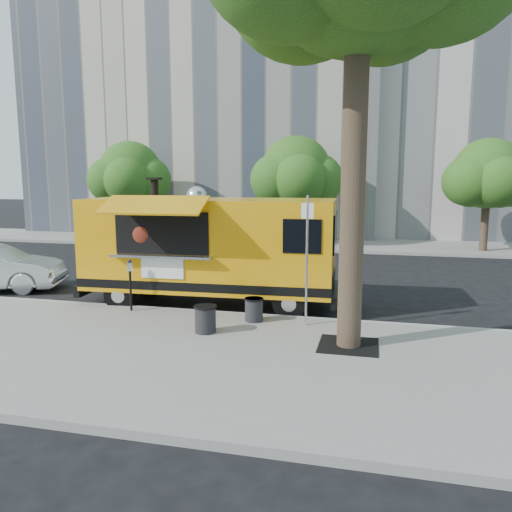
{
  "coord_description": "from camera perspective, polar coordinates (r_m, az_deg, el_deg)",
  "views": [
    {
      "loc": [
        3.06,
        -12.73,
        3.53
      ],
      "look_at": [
        -0.02,
        0.0,
        1.48
      ],
      "focal_mm": 35.0,
      "sensor_mm": 36.0,
      "label": 1
    }
  ],
  "objects": [
    {
      "name": "ground",
      "position": [
        13.56,
        0.07,
        -6.19
      ],
      "size": [
        120.0,
        120.0,
        0.0
      ],
      "primitive_type": "plane",
      "color": "black",
      "rests_on": "ground"
    },
    {
      "name": "sidewalk",
      "position": [
        9.87,
        -5.48,
        -11.62
      ],
      "size": [
        60.0,
        6.0,
        0.15
      ],
      "primitive_type": "cube",
      "color": "gray",
      "rests_on": "ground"
    },
    {
      "name": "curb",
      "position": [
        12.67,
        -0.92,
        -6.92
      ],
      "size": [
        60.0,
        0.14,
        0.16
      ],
      "primitive_type": "cube",
      "color": "#999993",
      "rests_on": "ground"
    },
    {
      "name": "far_sidewalk",
      "position": [
        26.63,
        6.87,
        1.38
      ],
      "size": [
        60.0,
        5.0,
        0.15
      ],
      "primitive_type": "cube",
      "color": "gray",
      "rests_on": "ground"
    },
    {
      "name": "building_left",
      "position": [
        37.42,
        -4.29,
        21.96
      ],
      "size": [
        22.0,
        14.0,
        24.0
      ],
      "primitive_type": "cube",
      "color": "#ADA390",
      "rests_on": "ground"
    },
    {
      "name": "tree_well",
      "position": [
        10.5,
        10.51,
        -10.01
      ],
      "size": [
        1.2,
        1.2,
        0.02
      ],
      "primitive_type": "cube",
      "color": "black",
      "rests_on": "sidewalk"
    },
    {
      "name": "far_tree_a",
      "position": [
        28.23,
        -14.16,
        9.13
      ],
      "size": [
        3.42,
        3.42,
        5.36
      ],
      "color": "#33261C",
      "rests_on": "far_sidewalk"
    },
    {
      "name": "far_tree_b",
      "position": [
        25.75,
        4.57,
        9.55
      ],
      "size": [
        3.6,
        3.6,
        5.5
      ],
      "color": "#33261C",
      "rests_on": "far_sidewalk"
    },
    {
      "name": "far_tree_c",
      "position": [
        25.61,
        25.0,
        8.5
      ],
      "size": [
        3.24,
        3.24,
        5.21
      ],
      "color": "#33261C",
      "rests_on": "far_sidewalk"
    },
    {
      "name": "sign_post",
      "position": [
        11.41,
        5.83,
        0.38
      ],
      "size": [
        0.28,
        0.06,
        3.0
      ],
      "color": "silver",
      "rests_on": "sidewalk"
    },
    {
      "name": "parking_meter",
      "position": [
        13.14,
        -14.19,
        -2.56
      ],
      "size": [
        0.11,
        0.11,
        1.33
      ],
      "color": "black",
      "rests_on": "sidewalk"
    },
    {
      "name": "food_truck",
      "position": [
        13.78,
        -5.47,
        1.04
      ],
      "size": [
        7.2,
        3.52,
        3.52
      ],
      "rotation": [
        0.0,
        0.0,
        0.04
      ],
      "color": "orange",
      "rests_on": "ground"
    },
    {
      "name": "trash_bin_left",
      "position": [
        11.94,
        -0.24,
        -6.05
      ],
      "size": [
        0.46,
        0.46,
        0.56
      ],
      "color": "black",
      "rests_on": "sidewalk"
    },
    {
      "name": "trash_bin_right",
      "position": [
        11.14,
        -5.81,
        -7.07
      ],
      "size": [
        0.5,
        0.5,
        0.6
      ],
      "color": "black",
      "rests_on": "sidewalk"
    }
  ]
}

